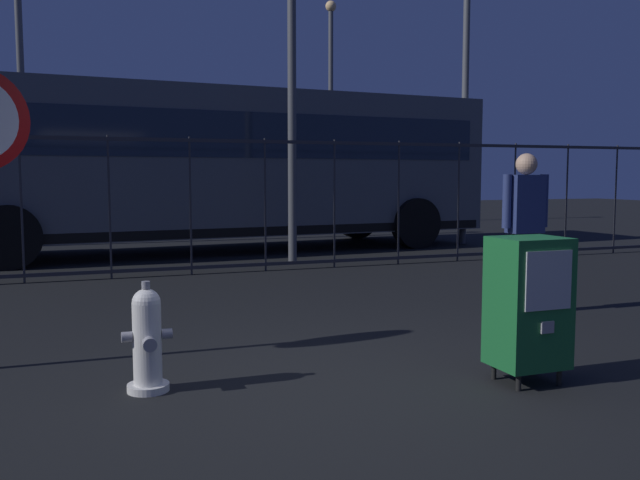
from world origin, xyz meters
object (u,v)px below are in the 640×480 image
newspaper_box_primary (528,302)px  pedestrian (525,224)px  fire_hydrant (147,340)px  street_light_far_left (467,26)px  street_light_near_right (292,20)px  street_light_far_right (331,95)px  bus_near (217,162)px  street_light_near_left (20,46)px

newspaper_box_primary → pedestrian: pedestrian is taller
fire_hydrant → street_light_far_left: street_light_far_left is taller
street_light_far_left → fire_hydrant: bearing=-133.5°
street_light_near_right → street_light_far_right: street_light_near_right is taller
pedestrian → street_light_near_right: street_light_near_right is taller
bus_near → street_light_near_left: (-3.48, 2.12, 2.29)m
newspaper_box_primary → street_light_near_right: size_ratio=0.15×
fire_hydrant → bus_near: bearing=74.7°
newspaper_box_primary → street_light_near_left: (-3.71, 11.17, 3.43)m
newspaper_box_primary → street_light_near_left: 12.26m
newspaper_box_primary → pedestrian: bearing=53.4°
pedestrian → street_light_near_left: (-5.19, 9.18, 3.05)m
fire_hydrant → street_light_near_right: (3.01, 6.01, 3.57)m
fire_hydrant → street_light_far_right: bearing=64.1°
street_light_far_left → street_light_far_right: bearing=94.2°
street_light_far_left → street_light_near_left: bearing=163.3°
street_light_near_left → street_light_far_right: size_ratio=1.06×
bus_near → street_light_far_right: street_light_far_right is taller
street_light_near_left → street_light_near_right: 6.12m
newspaper_box_primary → street_light_near_left: bearing=108.4°
newspaper_box_primary → street_light_near_right: bearing=85.6°
pedestrian → street_light_near_right: bearing=101.4°
bus_near → street_light_near_right: (0.75, -2.30, 2.22)m
newspaper_box_primary → bus_near: size_ratio=0.10×
bus_near → street_light_far_right: size_ratio=1.64×
pedestrian → street_light_near_left: 10.98m
newspaper_box_primary → street_light_far_left: 10.65m
street_light_near_left → street_light_near_right: size_ratio=1.02×
pedestrian → street_light_far_left: 8.25m
pedestrian → street_light_far_left: size_ratio=0.21×
pedestrian → fire_hydrant: bearing=-162.5°
street_light_far_left → street_light_near_right: bearing=-157.5°
street_light_near_left → street_light_far_right: (8.17, 3.87, -0.19)m
street_light_near_left → street_light_near_right: (4.23, -4.42, -0.07)m
street_light_near_left → street_light_far_left: bearing=-16.7°
street_light_near_left → street_light_near_right: bearing=-46.3°
street_light_far_right → newspaper_box_primary: bearing=-106.5°
street_light_near_right → street_light_far_right: size_ratio=1.04×
newspaper_box_primary → pedestrian: (1.48, 1.99, 0.38)m
pedestrian → street_light_far_right: size_ratio=0.26×
street_light_far_left → street_light_far_right: size_ratio=1.21×
fire_hydrant → newspaper_box_primary: newspaper_box_primary is taller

